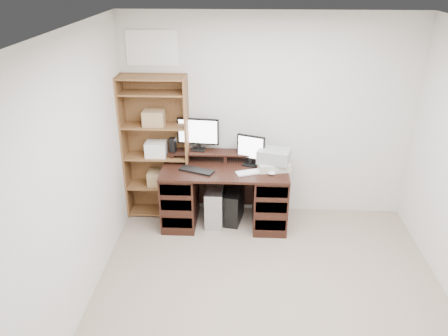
# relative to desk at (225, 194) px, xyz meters

# --- Properties ---
(room) EXTENTS (3.54, 4.04, 2.54)m
(room) POSITION_rel_desk_xyz_m (0.50, -1.64, 0.86)
(room) COLOR gray
(room) RESTS_ON ground
(desk) EXTENTS (1.50, 0.70, 0.75)m
(desk) POSITION_rel_desk_xyz_m (0.00, 0.00, 0.00)
(desk) COLOR black
(desk) RESTS_ON ground
(riser_shelf) EXTENTS (1.40, 0.22, 0.12)m
(riser_shelf) POSITION_rel_desk_xyz_m (-0.00, 0.21, 0.45)
(riser_shelf) COLOR black
(riser_shelf) RESTS_ON desk
(monitor_wide) EXTENTS (0.51, 0.15, 0.40)m
(monitor_wide) POSITION_rel_desk_xyz_m (-0.34, 0.26, 0.71)
(monitor_wide) COLOR black
(monitor_wide) RESTS_ON riser_shelf
(monitor_small) EXTENTS (0.33, 0.18, 0.38)m
(monitor_small) POSITION_rel_desk_xyz_m (0.30, 0.11, 0.57)
(monitor_small) COLOR black
(monitor_small) RESTS_ON desk
(speaker) EXTENTS (0.09, 0.09, 0.18)m
(speaker) POSITION_rel_desk_xyz_m (-0.64, 0.18, 0.57)
(speaker) COLOR black
(speaker) RESTS_ON riser_shelf
(keyboard_black) EXTENTS (0.43, 0.27, 0.02)m
(keyboard_black) POSITION_rel_desk_xyz_m (-0.32, -0.11, 0.37)
(keyboard_black) COLOR black
(keyboard_black) RESTS_ON desk
(keyboard_white) EXTENTS (0.41, 0.25, 0.02)m
(keyboard_white) POSITION_rel_desk_xyz_m (0.33, -0.11, 0.37)
(keyboard_white) COLOR silver
(keyboard_white) RESTS_ON desk
(mouse) EXTENTS (0.11, 0.09, 0.04)m
(mouse) POSITION_rel_desk_xyz_m (0.55, -0.16, 0.38)
(mouse) COLOR silver
(mouse) RESTS_ON desk
(printer) EXTENTS (0.40, 0.32, 0.09)m
(printer) POSITION_rel_desk_xyz_m (0.57, 0.00, 0.41)
(printer) COLOR beige
(printer) RESTS_ON desk
(basket) EXTENTS (0.42, 0.34, 0.16)m
(basket) POSITION_rel_desk_xyz_m (0.57, 0.00, 0.53)
(basket) COLOR #91979B
(basket) RESTS_ON printer
(tower_silver) EXTENTS (0.22, 0.48, 0.48)m
(tower_silver) POSITION_rel_desk_xyz_m (-0.13, 0.01, -0.15)
(tower_silver) COLOR #B1B4B8
(tower_silver) RESTS_ON ground
(tower_black) EXTENTS (0.25, 0.44, 0.42)m
(tower_black) POSITION_rel_desk_xyz_m (0.11, 0.04, -0.18)
(tower_black) COLOR black
(tower_black) RESTS_ON ground
(bookshelf) EXTENTS (0.80, 0.30, 1.80)m
(bookshelf) POSITION_rel_desk_xyz_m (-0.85, 0.21, 0.53)
(bookshelf) COLOR brown
(bookshelf) RESTS_ON ground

